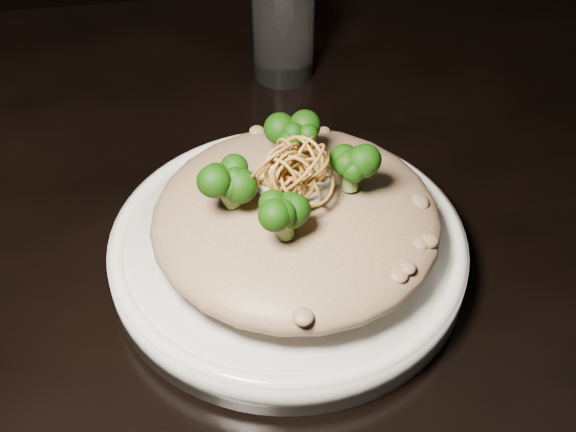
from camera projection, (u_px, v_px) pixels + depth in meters
name	position (u px, v px, depth m)	size (l,w,h in m)	color
table	(359.00, 279.00, 0.75)	(1.10, 0.80, 0.75)	black
plate	(288.00, 253.00, 0.64)	(0.28, 0.28, 0.03)	white
risotto	(296.00, 219.00, 0.61)	(0.22, 0.22, 0.05)	brown
broccoli	(285.00, 171.00, 0.58)	(0.13, 0.13, 0.05)	black
cheese	(294.00, 182.00, 0.59)	(0.06, 0.06, 0.02)	white
shallots	(292.00, 167.00, 0.57)	(0.05, 0.05, 0.03)	brown
drinking_glass	(283.00, 28.00, 0.81)	(0.06, 0.06, 0.11)	silver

